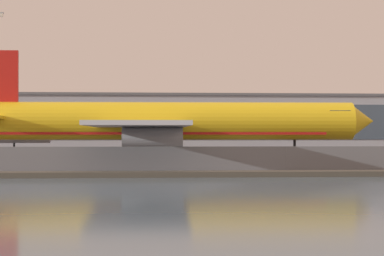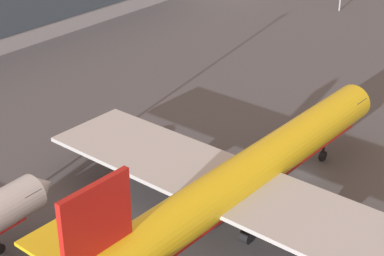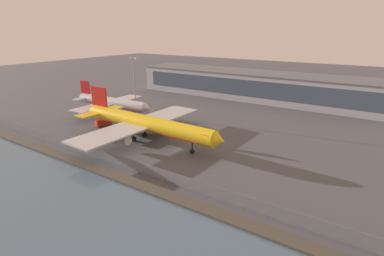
{
  "view_description": "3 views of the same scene",
  "coord_description": "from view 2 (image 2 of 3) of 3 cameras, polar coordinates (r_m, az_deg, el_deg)",
  "views": [
    {
      "loc": [
        -14.94,
        -88.37,
        3.79
      ],
      "look_at": [
        -7.98,
        -0.33,
        4.64
      ],
      "focal_mm": 70.0,
      "sensor_mm": 36.0,
      "label": 1
    },
    {
      "loc": [
        -59.05,
        -29.6,
        38.63
      ],
      "look_at": [
        -6.71,
        11.34,
        5.21
      ],
      "focal_mm": 60.0,
      "sensor_mm": 36.0,
      "label": 2
    },
    {
      "loc": [
        44.34,
        -60.43,
        30.92
      ],
      "look_at": [
        1.0,
        4.78,
        5.1
      ],
      "focal_mm": 28.0,
      "sensor_mm": 36.0,
      "label": 3
    }
  ],
  "objects": [
    {
      "name": "cargo_jet_yellow",
      "position": [
        64.58,
        4.56,
        -4.48
      ],
      "size": [
        51.31,
        44.29,
        13.85
      ],
      "color": "yellow",
      "rests_on": "ground"
    },
    {
      "name": "ground_plane",
      "position": [
        76.52,
        9.86,
        -4.06
      ],
      "size": [
        500.0,
        500.0,
        0.0
      ],
      "primitive_type": "plane",
      "color": "#4C4C51"
    }
  ]
}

